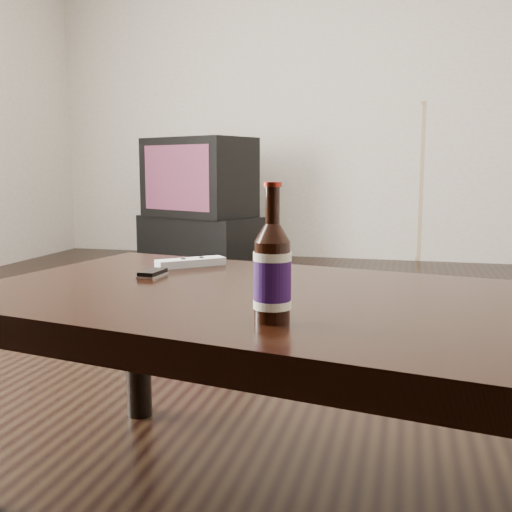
% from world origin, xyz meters
% --- Properties ---
extents(floor, '(5.00, 6.00, 0.01)m').
position_xyz_m(floor, '(0.00, 0.00, -0.01)').
color(floor, black).
rests_on(floor, ground).
extents(wall_back, '(5.00, 0.02, 2.70)m').
position_xyz_m(wall_back, '(0.00, 3.01, 1.35)').
color(wall_back, beige).
rests_on(wall_back, ground).
extents(tv_stand, '(1.09, 0.83, 0.39)m').
position_xyz_m(tv_stand, '(-0.99, 2.39, 0.20)').
color(tv_stand, black).
rests_on(tv_stand, floor).
extents(tv, '(0.96, 0.80, 0.62)m').
position_xyz_m(tv, '(-0.99, 2.39, 0.70)').
color(tv, black).
rests_on(tv, tv_stand).
extents(bookshelf, '(0.72, 0.36, 1.31)m').
position_xyz_m(bookshelf, '(0.40, 3.20, 0.68)').
color(bookshelf, '#A4805F').
rests_on(bookshelf, floor).
extents(coffee_table, '(1.47, 1.02, 0.51)m').
position_xyz_m(coffee_table, '(0.35, -0.90, 0.44)').
color(coffee_table, black).
rests_on(coffee_table, floor).
extents(beer_bottle, '(0.08, 0.08, 0.25)m').
position_xyz_m(beer_bottle, '(0.40, -1.14, 0.59)').
color(beer_bottle, black).
rests_on(beer_bottle, coffee_table).
extents(phone, '(0.05, 0.09, 0.02)m').
position_xyz_m(phone, '(0.01, -0.77, 0.51)').
color(phone, silver).
rests_on(phone, coffee_table).
extents(remote, '(0.18, 0.17, 0.02)m').
position_xyz_m(remote, '(0.05, -0.60, 0.52)').
color(remote, silver).
rests_on(remote, coffee_table).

